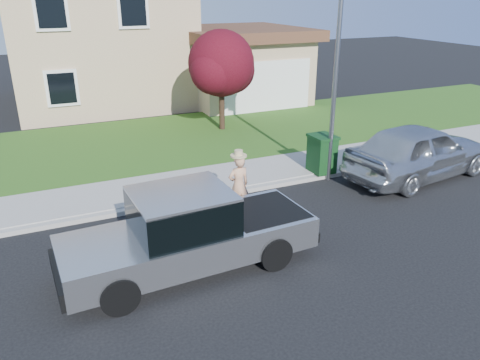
{
  "coord_description": "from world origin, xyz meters",
  "views": [
    {
      "loc": [
        -3.42,
        -8.2,
        5.33
      ],
      "look_at": [
        0.77,
        1.1,
        1.2
      ],
      "focal_mm": 35.0,
      "sensor_mm": 36.0,
      "label": 1
    }
  ],
  "objects_px": {
    "pickup_truck": "(188,233)",
    "street_lamp": "(336,72)",
    "trash_bin": "(322,153)",
    "ornamental_tree": "(222,66)",
    "woman": "(239,184)",
    "sedan": "(419,151)"
  },
  "relations": [
    {
      "from": "sedan",
      "to": "woman",
      "type": "bearing_deg",
      "value": 82.63
    },
    {
      "from": "trash_bin",
      "to": "street_lamp",
      "type": "xyz_separation_m",
      "value": [
        0.01,
        -0.41,
        2.5
      ]
    },
    {
      "from": "ornamental_tree",
      "to": "trash_bin",
      "type": "distance_m",
      "value": 6.22
    },
    {
      "from": "woman",
      "to": "street_lamp",
      "type": "relative_size",
      "value": 0.3
    },
    {
      "from": "sedan",
      "to": "street_lamp",
      "type": "distance_m",
      "value": 3.64
    },
    {
      "from": "trash_bin",
      "to": "woman",
      "type": "bearing_deg",
      "value": -159.1
    },
    {
      "from": "pickup_truck",
      "to": "sedan",
      "type": "height_order",
      "value": "pickup_truck"
    },
    {
      "from": "pickup_truck",
      "to": "woman",
      "type": "bearing_deg",
      "value": 41.98
    },
    {
      "from": "pickup_truck",
      "to": "sedan",
      "type": "xyz_separation_m",
      "value": [
        7.97,
        1.98,
        0.05
      ]
    },
    {
      "from": "pickup_truck",
      "to": "trash_bin",
      "type": "relative_size",
      "value": 4.61
    },
    {
      "from": "pickup_truck",
      "to": "woman",
      "type": "height_order",
      "value": "pickup_truck"
    },
    {
      "from": "sedan",
      "to": "trash_bin",
      "type": "relative_size",
      "value": 4.32
    },
    {
      "from": "ornamental_tree",
      "to": "street_lamp",
      "type": "relative_size",
      "value": 0.69
    },
    {
      "from": "pickup_truck",
      "to": "trash_bin",
      "type": "xyz_separation_m",
      "value": [
        5.36,
        3.28,
        -0.07
      ]
    },
    {
      "from": "pickup_truck",
      "to": "ornamental_tree",
      "type": "distance_m",
      "value": 10.35
    },
    {
      "from": "pickup_truck",
      "to": "street_lamp",
      "type": "bearing_deg",
      "value": 25.61
    },
    {
      "from": "ornamental_tree",
      "to": "trash_bin",
      "type": "relative_size",
      "value": 3.39
    },
    {
      "from": "sedan",
      "to": "ornamental_tree",
      "type": "xyz_separation_m",
      "value": [
        -3.47,
        7.17,
        1.75
      ]
    },
    {
      "from": "ornamental_tree",
      "to": "street_lamp",
      "type": "height_order",
      "value": "street_lamp"
    },
    {
      "from": "pickup_truck",
      "to": "ornamental_tree",
      "type": "bearing_deg",
      "value": 61.3
    },
    {
      "from": "sedan",
      "to": "trash_bin",
      "type": "bearing_deg",
      "value": 55.75
    },
    {
      "from": "sedan",
      "to": "ornamental_tree",
      "type": "relative_size",
      "value": 1.27
    }
  ]
}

